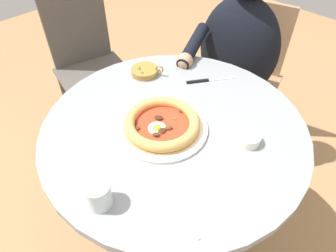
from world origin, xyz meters
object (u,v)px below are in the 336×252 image
ramekin_capers (248,138)px  cafe_chair_spare_near (88,57)px  dining_table (173,160)px  olive_pan (145,71)px  water_glass (99,196)px  diner_person (232,82)px  cafe_chair_diner (242,68)px  steak_knife (204,81)px  fork_utensil (181,210)px  pizza_on_plate (162,124)px

ramekin_capers → cafe_chair_spare_near: 1.13m
dining_table → cafe_chair_spare_near: 0.91m
dining_table → ramekin_capers: bearing=26.1°
olive_pan → water_glass: bearing=-52.8°
water_glass → diner_person: bearing=104.3°
dining_table → diner_person: 0.65m
water_glass → cafe_chair_spare_near: (-0.95, 0.55, -0.24)m
water_glass → ramekin_capers: 0.49m
diner_person → cafe_chair_diner: size_ratio=1.34×
water_glass → steak_knife: bearing=104.6°
water_glass → fork_utensil: water_glass is taller
water_glass → steak_knife: water_glass is taller
steak_knife → diner_person: size_ratio=0.15×
dining_table → steak_knife: (-0.09, 0.26, 0.19)m
dining_table → olive_pan: (-0.30, 0.13, 0.20)m
steak_knife → cafe_chair_diner: 0.57m
olive_pan → pizza_on_plate: bearing=-31.6°
water_glass → fork_utensil: 0.22m
dining_table → pizza_on_plate: (-0.01, -0.04, 0.21)m
cafe_chair_spare_near → dining_table: bearing=-12.8°
fork_utensil → cafe_chair_diner: 1.11m
dining_table → steak_knife: size_ratio=5.11×
dining_table → ramekin_capers: 0.32m
olive_pan → diner_person: 0.57m
fork_utensil → steak_knife: bearing=124.4°
dining_table → ramekin_capers: (0.22, 0.11, 0.21)m
diner_person → olive_pan: bearing=-103.3°
water_glass → olive_pan: size_ratio=0.62×
steak_knife → ramekin_capers: (0.31, -0.15, 0.01)m
olive_pan → cafe_chair_diner: size_ratio=0.15×
olive_pan → fork_utensil: (0.53, -0.35, -0.01)m
dining_table → pizza_on_plate: size_ratio=2.96×
cafe_chair_spare_near → diner_person: bearing=31.2°
water_glass → cafe_chair_diner: bearing=104.4°
steak_knife → olive_pan: size_ratio=1.41×
water_glass → fork_utensil: size_ratio=0.44×
cafe_chair_spare_near → steak_knife: bearing=4.5°
dining_table → pizza_on_plate: bearing=-109.1°
steak_knife → fork_utensil: size_ratio=1.01×
steak_knife → diner_person: 0.44m
olive_pan → diner_person: bearing=76.7°
ramekin_capers → diner_person: bearing=127.7°
cafe_chair_diner → cafe_chair_spare_near: 0.88m
ramekin_capers → olive_pan: size_ratio=0.60×
fork_utensil → ramekin_capers: bearing=92.9°
water_glass → cafe_chair_diner: size_ratio=0.09×
water_glass → cafe_chair_diner: 1.19m
pizza_on_plate → olive_pan: olive_pan is taller
ramekin_capers → olive_pan: (-0.52, 0.02, -0.00)m
steak_knife → diner_person: bearing=103.7°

